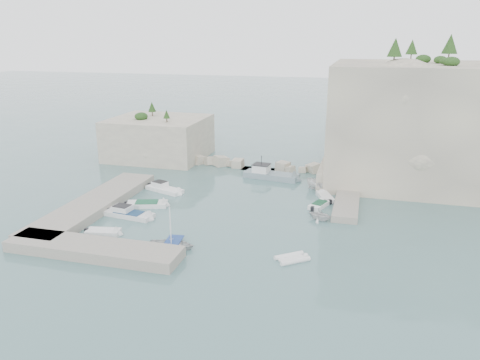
% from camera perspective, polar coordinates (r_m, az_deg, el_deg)
% --- Properties ---
extents(ground, '(400.00, 400.00, 0.00)m').
position_cam_1_polar(ground, '(55.56, -1.63, -4.72)').
color(ground, slate).
rests_on(ground, ground).
extents(cliff_east, '(26.00, 22.00, 17.00)m').
position_cam_1_polar(cliff_east, '(73.75, 21.33, 6.47)').
color(cliff_east, beige).
rests_on(cliff_east, ground).
extents(cliff_terrace, '(8.00, 10.00, 2.50)m').
position_cam_1_polar(cliff_terrace, '(70.09, 12.94, 0.60)').
color(cliff_terrace, beige).
rests_on(cliff_terrace, ground).
extents(outcrop_west, '(16.00, 14.00, 7.00)m').
position_cam_1_polar(outcrop_west, '(83.95, -9.85, 5.09)').
color(outcrop_west, beige).
rests_on(outcrop_west, ground).
extents(quay_west, '(5.00, 24.00, 1.10)m').
position_cam_1_polar(quay_west, '(61.39, -17.31, -2.81)').
color(quay_west, '#9E9689').
rests_on(quay_west, ground).
extents(quay_south, '(18.00, 4.00, 1.10)m').
position_cam_1_polar(quay_south, '(48.88, -17.45, -8.04)').
color(quay_south, '#9E9689').
rests_on(quay_south, ground).
extents(ledge_east, '(3.00, 16.00, 0.80)m').
position_cam_1_polar(ledge_east, '(62.70, 12.98, -2.19)').
color(ledge_east, '#9E9689').
rests_on(ledge_east, ground).
extents(breakwater, '(28.00, 3.00, 1.40)m').
position_cam_1_polar(breakwater, '(75.78, 2.45, 1.84)').
color(breakwater, beige).
rests_on(breakwater, ground).
extents(motorboat_e, '(4.21, 2.30, 0.70)m').
position_cam_1_polar(motorboat_e, '(53.39, -16.31, -6.39)').
color(motorboat_e, silver).
rests_on(motorboat_e, ground).
extents(motorboat_d, '(6.98, 2.85, 1.40)m').
position_cam_1_polar(motorboat_d, '(57.67, -13.36, -4.36)').
color(motorboat_d, silver).
rests_on(motorboat_d, ground).
extents(motorboat_c, '(5.90, 3.55, 0.70)m').
position_cam_1_polar(motorboat_c, '(60.63, -11.27, -3.15)').
color(motorboat_c, silver).
rests_on(motorboat_c, ground).
extents(motorboat_a, '(6.50, 3.87, 1.40)m').
position_cam_1_polar(motorboat_a, '(65.90, -9.17, -1.37)').
color(motorboat_a, white).
rests_on(motorboat_a, ground).
extents(rowboat, '(5.08, 3.88, 0.98)m').
position_cam_1_polar(rowboat, '(48.63, -8.35, -8.23)').
color(rowboat, silver).
rests_on(rowboat, ground).
extents(inflatable_dinghy, '(3.69, 3.40, 0.44)m').
position_cam_1_polar(inflatable_dinghy, '(46.05, 6.35, -9.67)').
color(inflatable_dinghy, silver).
rests_on(inflatable_dinghy, ground).
extents(tender_east_a, '(3.62, 3.37, 1.56)m').
position_cam_1_polar(tender_east_a, '(56.00, 9.71, -4.80)').
color(tender_east_a, silver).
rests_on(tender_east_a, ground).
extents(tender_east_b, '(2.81, 4.46, 0.70)m').
position_cam_1_polar(tender_east_b, '(60.10, 9.67, -3.24)').
color(tender_east_b, white).
rests_on(tender_east_b, ground).
extents(tender_east_c, '(3.07, 4.73, 0.70)m').
position_cam_1_polar(tender_east_c, '(63.13, 10.34, -2.27)').
color(tender_east_c, silver).
rests_on(tender_east_c, ground).
extents(tender_east_d, '(5.03, 2.55, 1.86)m').
position_cam_1_polar(tender_east_d, '(66.56, 10.07, -1.23)').
color(tender_east_d, white).
rests_on(tender_east_d, ground).
extents(work_boat, '(9.35, 3.88, 2.20)m').
position_cam_1_polar(work_boat, '(71.14, 3.85, 0.21)').
color(work_boat, slate).
rests_on(work_boat, ground).
extents(rowboat_mast, '(0.10, 0.10, 4.20)m').
position_cam_1_polar(rowboat_mast, '(47.59, -8.49, -5.41)').
color(rowboat_mast, white).
rests_on(rowboat_mast, rowboat).
extents(vegetation, '(53.48, 13.88, 13.40)m').
position_cam_1_polar(vegetation, '(73.81, 17.94, 14.21)').
color(vegetation, '#1E4219').
rests_on(vegetation, ground).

